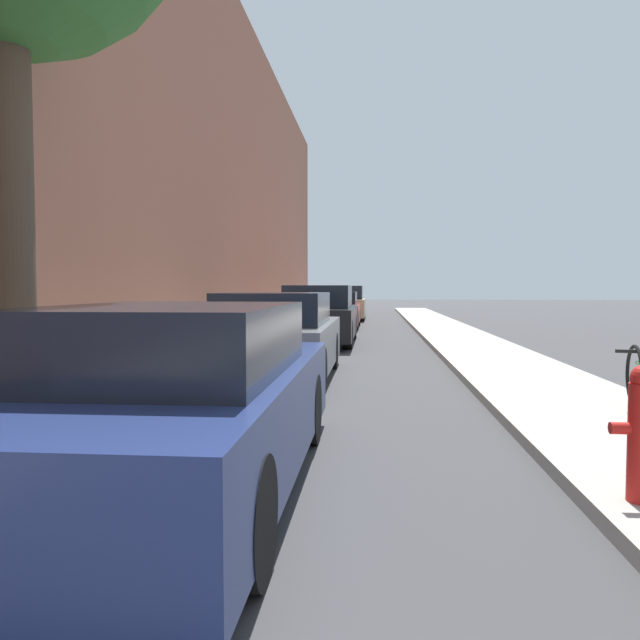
{
  "coord_description": "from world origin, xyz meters",
  "views": [
    {
      "loc": [
        0.55,
        1.4,
        1.46
      ],
      "look_at": [
        -0.32,
        11.08,
        0.94
      ],
      "focal_mm": 34.26,
      "sensor_mm": 36.0,
      "label": 1
    }
  ],
  "objects_px": {
    "parked_car_grey": "(276,338)",
    "parked_car_red": "(334,310)",
    "parked_car_navy": "(178,402)",
    "parked_car_black": "(320,316)",
    "parked_car_champagne": "(344,304)",
    "parked_car_silver": "(347,301)"
  },
  "relations": [
    {
      "from": "parked_car_grey",
      "to": "parked_car_red",
      "type": "distance_m",
      "value": 12.57
    },
    {
      "from": "parked_car_navy",
      "to": "parked_car_black",
      "type": "xyz_separation_m",
      "value": [
        -0.03,
        11.58,
        0.08
      ]
    },
    {
      "from": "parked_car_grey",
      "to": "parked_car_navy",
      "type": "bearing_deg",
      "value": -88.3
    },
    {
      "from": "parked_car_grey",
      "to": "parked_car_champagne",
      "type": "bearing_deg",
      "value": 89.46
    },
    {
      "from": "parked_car_grey",
      "to": "parked_car_red",
      "type": "relative_size",
      "value": 0.98
    },
    {
      "from": "parked_car_black",
      "to": "parked_car_champagne",
      "type": "relative_size",
      "value": 1.06
    },
    {
      "from": "parked_car_grey",
      "to": "parked_car_silver",
      "type": "xyz_separation_m",
      "value": [
        0.04,
        23.72,
        0.07
      ]
    },
    {
      "from": "parked_car_red",
      "to": "parked_car_champagne",
      "type": "bearing_deg",
      "value": 89.16
    },
    {
      "from": "parked_car_navy",
      "to": "parked_car_red",
      "type": "bearing_deg",
      "value": 90.22
    },
    {
      "from": "parked_car_black",
      "to": "parked_car_champagne",
      "type": "distance_m",
      "value": 11.89
    },
    {
      "from": "parked_car_navy",
      "to": "parked_car_red",
      "type": "relative_size",
      "value": 1.01
    },
    {
      "from": "parked_car_red",
      "to": "parked_car_silver",
      "type": "xyz_separation_m",
      "value": [
        -0.05,
        11.15,
        0.1
      ]
    },
    {
      "from": "parked_car_black",
      "to": "parked_car_champagne",
      "type": "bearing_deg",
      "value": 89.79
    },
    {
      "from": "parked_car_red",
      "to": "parked_car_champagne",
      "type": "distance_m",
      "value": 5.57
    },
    {
      "from": "parked_car_red",
      "to": "parked_car_silver",
      "type": "bearing_deg",
      "value": 90.26
    },
    {
      "from": "parked_car_navy",
      "to": "parked_car_champagne",
      "type": "relative_size",
      "value": 1.0
    },
    {
      "from": "parked_car_black",
      "to": "parked_car_champagne",
      "type": "height_order",
      "value": "parked_car_champagne"
    },
    {
      "from": "parked_car_champagne",
      "to": "parked_car_silver",
      "type": "xyz_separation_m",
      "value": [
        -0.13,
        5.58,
        0.02
      ]
    },
    {
      "from": "parked_car_black",
      "to": "parked_car_silver",
      "type": "xyz_separation_m",
      "value": [
        -0.09,
        17.47,
        0.01
      ]
    },
    {
      "from": "parked_car_black",
      "to": "parked_car_red",
      "type": "relative_size",
      "value": 1.07
    },
    {
      "from": "parked_car_champagne",
      "to": "parked_car_red",
      "type": "bearing_deg",
      "value": -90.84
    },
    {
      "from": "parked_car_champagne",
      "to": "parked_car_silver",
      "type": "distance_m",
      "value": 5.59
    }
  ]
}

